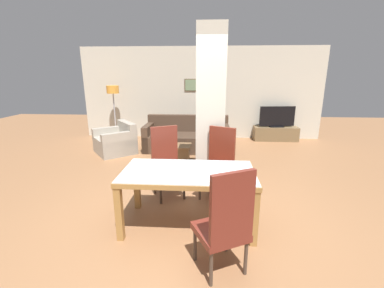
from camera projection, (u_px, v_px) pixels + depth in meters
ground_plane at (189, 223)px, 3.43m from camera, size 18.00×18.00×0.00m
back_wall at (201, 93)px, 7.74m from camera, size 7.20×0.09×2.70m
divider_pillar at (210, 110)px, 4.31m from camera, size 0.48×0.39×2.70m
dining_table at (188, 182)px, 3.27m from camera, size 1.68×0.87×0.76m
dining_chair_near_right at (225, 222)px, 2.43m from camera, size 0.62×0.62×1.13m
dining_chair_far_right at (219, 162)px, 4.08m from camera, size 0.61×0.61×1.13m
dining_chair_far_left at (167, 161)px, 4.13m from camera, size 0.62×0.62×1.13m
sofa at (187, 138)px, 6.72m from camera, size 2.16×0.94×0.86m
armchair at (116, 142)px, 6.44m from camera, size 1.23×1.24×0.75m
coffee_table at (177, 153)px, 5.78m from camera, size 0.64×0.48×0.39m
bottle at (174, 141)px, 5.64m from camera, size 0.06×0.06×0.27m
tv_stand at (276, 134)px, 7.63m from camera, size 1.27×0.40×0.41m
tv_screen at (277, 117)px, 7.50m from camera, size 1.03×0.25×0.61m
floor_lamp at (113, 94)px, 7.39m from camera, size 0.35×0.35×1.60m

